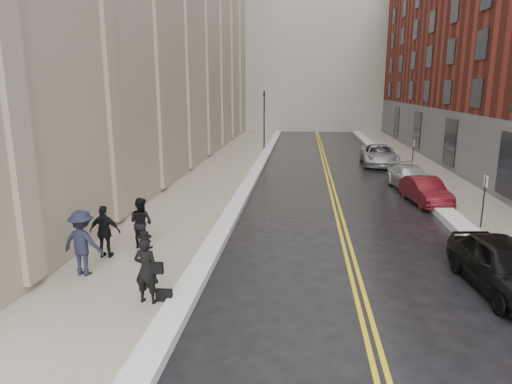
% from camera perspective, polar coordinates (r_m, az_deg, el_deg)
% --- Properties ---
extents(ground, '(160.00, 160.00, 0.00)m').
position_cam_1_polar(ground, '(11.52, 1.00, -15.90)').
color(ground, black).
rests_on(ground, ground).
extents(sidewalk_left, '(4.00, 64.00, 0.15)m').
position_cam_1_polar(sidewalk_left, '(27.15, -5.56, 1.32)').
color(sidewalk_left, gray).
rests_on(sidewalk_left, ground).
extents(sidewalk_right, '(3.00, 64.00, 0.15)m').
position_cam_1_polar(sidewalk_right, '(27.84, 22.83, 0.64)').
color(sidewalk_right, gray).
rests_on(sidewalk_right, ground).
extents(lane_stripe_a, '(0.12, 64.00, 0.01)m').
position_cam_1_polar(lane_stripe_a, '(26.68, 9.09, 0.85)').
color(lane_stripe_a, gold).
rests_on(lane_stripe_a, ground).
extents(lane_stripe_b, '(0.12, 64.00, 0.01)m').
position_cam_1_polar(lane_stripe_b, '(26.69, 9.60, 0.84)').
color(lane_stripe_b, gold).
rests_on(lane_stripe_b, ground).
extents(snow_ridge_left, '(0.70, 60.80, 0.26)m').
position_cam_1_polar(snow_ridge_left, '(26.78, -0.73, 1.34)').
color(snow_ridge_left, white).
rests_on(snow_ridge_left, ground).
extents(snow_ridge_right, '(0.85, 60.80, 0.30)m').
position_cam_1_polar(snow_ridge_right, '(27.34, 19.13, 0.89)').
color(snow_ridge_right, white).
rests_on(snow_ridge_right, ground).
extents(traffic_signal, '(0.18, 0.15, 5.20)m').
position_cam_1_polar(traffic_signal, '(40.27, 1.02, 9.53)').
color(traffic_signal, black).
rests_on(traffic_signal, ground).
extents(parking_sign_near, '(0.06, 0.35, 2.23)m').
position_cam_1_polar(parking_sign_near, '(19.83, 26.60, -0.63)').
color(parking_sign_near, black).
rests_on(parking_sign_near, ground).
extents(parking_sign_far, '(0.06, 0.35, 2.23)m').
position_cam_1_polar(parking_sign_far, '(31.15, 19.02, 4.58)').
color(parking_sign_far, black).
rests_on(parking_sign_far, ground).
extents(car_black, '(2.17, 4.53, 1.49)m').
position_cam_1_polar(car_black, '(14.50, 28.58, -8.07)').
color(car_black, black).
rests_on(car_black, ground).
extents(car_maroon, '(1.86, 4.01, 1.27)m').
position_cam_1_polar(car_maroon, '(23.56, 20.42, 0.13)').
color(car_maroon, '#4F0E15').
rests_on(car_maroon, ground).
extents(car_silver_near, '(2.31, 4.60, 1.28)m').
position_cam_1_polar(car_silver_near, '(26.62, 18.75, 1.69)').
color(car_silver_near, '#B9BDC2').
rests_on(car_silver_near, ground).
extents(car_silver_far, '(2.64, 5.34, 1.46)m').
position_cam_1_polar(car_silver_far, '(34.20, 15.14, 4.48)').
color(car_silver_far, '#A5A7AD').
rests_on(car_silver_far, ground).
extents(pedestrian_main, '(0.69, 0.49, 1.77)m').
position_cam_1_polar(pedestrian_main, '(12.06, -13.55, -9.46)').
color(pedestrian_main, black).
rests_on(pedestrian_main, sidewalk_left).
extents(pedestrian_a, '(1.05, 0.94, 1.77)m').
position_cam_1_polar(pedestrian_a, '(16.11, -14.17, -3.73)').
color(pedestrian_a, black).
rests_on(pedestrian_a, sidewalk_left).
extents(pedestrian_b, '(1.36, 0.91, 1.96)m').
position_cam_1_polar(pedestrian_b, '(14.31, -20.87, -5.95)').
color(pedestrian_b, black).
rests_on(pedestrian_b, sidewalk_left).
extents(pedestrian_c, '(1.02, 0.45, 1.73)m').
position_cam_1_polar(pedestrian_c, '(15.52, -18.36, -4.73)').
color(pedestrian_c, black).
rests_on(pedestrian_c, sidewalk_left).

